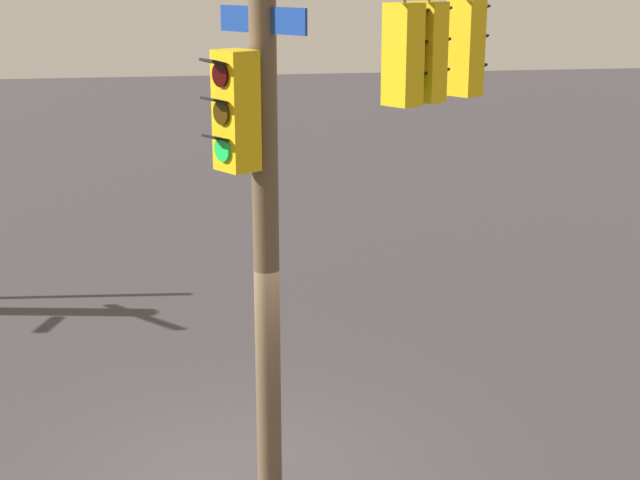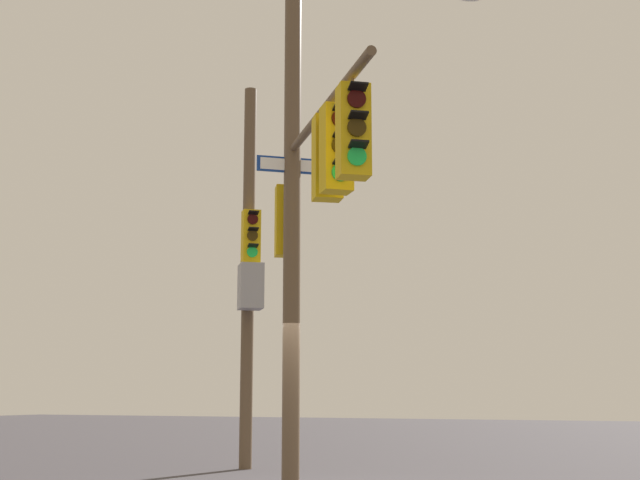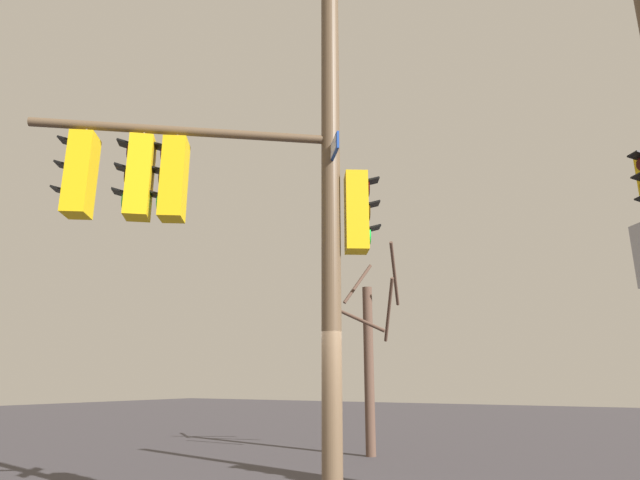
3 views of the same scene
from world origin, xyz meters
name	(u,v)px [view 2 (image 2 of 3)]	position (x,y,z in m)	size (l,w,h in m)	color
main_signal_pole_assembly	(315,171)	(0.91, 0.47, 4.60)	(5.35, 3.20, 8.59)	brown
secondary_pole_assembly	(249,271)	(-3.75, -3.07, 3.98)	(0.85, 0.74, 7.97)	brown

